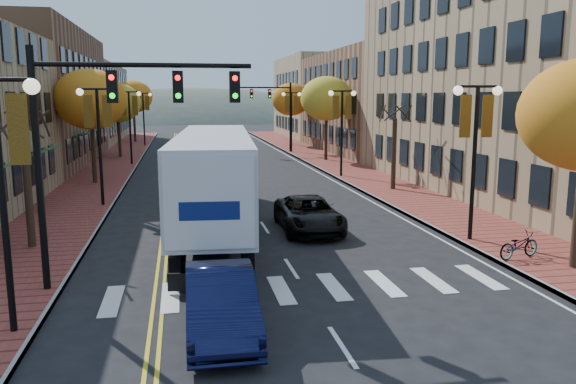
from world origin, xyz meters
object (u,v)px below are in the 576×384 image
navy_sedan (221,302)px  black_suv (309,214)px  semi_truck (215,173)px  bicycle (519,245)px

navy_sedan → black_suv: bearing=66.4°
semi_truck → black_suv: bearing=-7.6°
semi_truck → bicycle: size_ratio=9.64×
navy_sedan → black_suv: navy_sedan is taller
bicycle → navy_sedan: bearing=94.8°
navy_sedan → semi_truck: bearing=87.7°
semi_truck → black_suv: (3.87, -0.83, -1.73)m
navy_sedan → black_suv: (4.41, 9.79, -0.05)m
black_suv → bicycle: bearing=-43.2°
navy_sedan → bicycle: bearing=21.2°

